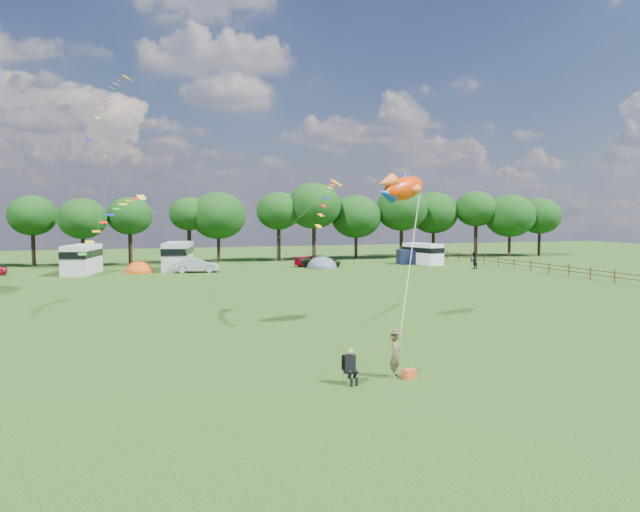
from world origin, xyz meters
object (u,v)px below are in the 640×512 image
object	(u,v)px
car_b	(196,265)
campervan_c	(178,255)
kite_flyer	(396,355)
fish_kite	(400,188)
walker_b	(434,259)
tent_greyblue	(322,268)
campervan_b	(82,258)
camp_chair	(350,363)
car_d	(320,261)
campervan_d	(423,253)
walker_a	(474,260)
car_c	(311,261)
tent_orange	(139,272)

from	to	relation	value
car_b	campervan_c	world-z (taller)	campervan_c
kite_flyer	fish_kite	distance (m)	13.29
walker_b	tent_greyblue	bearing A→B (deg)	-34.09
car_b	campervan_c	distance (m)	3.56
campervan_b	camp_chair	distance (m)	48.71
car_d	fish_kite	bearing A→B (deg)	-173.55
campervan_b	car_d	bearing A→B (deg)	-75.07
campervan_d	car_b	bearing A→B (deg)	79.29
tent_greyblue	kite_flyer	world-z (taller)	kite_flyer
campervan_c	camp_chair	distance (m)	48.29
camp_chair	walker_a	world-z (taller)	walker_a
car_c	campervan_c	distance (m)	15.37
tent_orange	campervan_d	bearing A→B (deg)	0.78
car_c	kite_flyer	bearing A→B (deg)	153.08
car_c	campervan_b	xyz separation A→B (m)	(-25.13, -1.13, 1.01)
tent_orange	tent_greyblue	bearing A→B (deg)	-2.06
car_c	walker_b	xyz separation A→B (m)	(14.57, -2.91, 0.22)
car_d	walker_a	bearing A→B (deg)	-98.82
camp_chair	fish_kite	xyz separation A→B (m)	(6.95, 10.60, 6.91)
car_d	tent_greyblue	size ratio (longest dim) A/B	1.29
tent_orange	walker_b	size ratio (longest dim) A/B	2.01
walker_a	walker_b	size ratio (longest dim) A/B	1.15
campervan_c	car_c	bearing A→B (deg)	-76.40
tent_orange	car_d	bearing A→B (deg)	2.30
car_b	fish_kite	size ratio (longest dim) A/B	1.17
car_d	campervan_d	xyz separation A→B (m)	(13.12, -0.36, 0.70)
camp_chair	walker_a	distance (m)	49.83
tent_greyblue	camp_chair	distance (m)	48.16
tent_orange	kite_flyer	bearing A→B (deg)	-80.01
fish_kite	tent_greyblue	bearing A→B (deg)	55.57
campervan_b	walker_b	distance (m)	39.75
campervan_d	kite_flyer	distance (m)	53.31
campervan_d	walker_a	bearing A→B (deg)	-175.82
campervan_d	camp_chair	size ratio (longest dim) A/B	4.30
car_c	campervan_b	bearing A→B (deg)	78.89
kite_flyer	campervan_c	bearing A→B (deg)	41.46
campervan_c	walker_b	world-z (taller)	campervan_c
walker_a	kite_flyer	bearing A→B (deg)	34.37
car_b	tent_orange	xyz separation A→B (m)	(-5.73, 1.67, -0.77)
car_c	walker_a	xyz separation A→B (m)	(16.54, -8.47, 0.35)
campervan_d	fish_kite	size ratio (longest dim) A/B	1.47
camp_chair	walker_b	size ratio (longest dim) A/B	0.79
campervan_d	tent_greyblue	world-z (taller)	campervan_d
campervan_d	campervan_b	bearing A→B (deg)	74.96
walker_a	campervan_d	bearing A→B (deg)	-91.22
car_d	tent_greyblue	xyz separation A→B (m)	(-0.27, -1.54, -0.66)
car_b	walker_a	world-z (taller)	walker_a
campervan_b	tent_orange	size ratio (longest dim) A/B	1.99
car_d	walker_b	distance (m)	13.89
car_d	tent_orange	size ratio (longest dim) A/B	1.51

